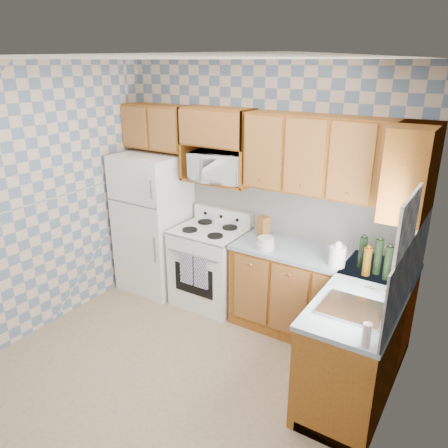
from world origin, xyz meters
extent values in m
plane|color=#7C6751|center=(0.00, 0.00, 0.00)|extent=(3.40, 3.40, 0.00)
cube|color=slate|center=(0.00, 1.60, 1.35)|extent=(3.40, 0.02, 2.70)
cube|color=slate|center=(1.70, 0.00, 1.35)|extent=(0.02, 3.20, 2.70)
cube|color=white|center=(0.40, 1.59, 1.20)|extent=(2.60, 0.02, 0.56)
cube|color=white|center=(1.69, 0.80, 1.20)|extent=(0.02, 1.60, 0.56)
cube|color=white|center=(-1.27, 1.25, 0.84)|extent=(0.75, 0.70, 1.68)
cube|color=white|center=(-0.47, 1.28, 0.45)|extent=(0.76, 0.65, 0.90)
cube|color=silver|center=(-0.47, 1.28, 0.91)|extent=(0.76, 0.65, 0.02)
cube|color=white|center=(-0.47, 1.55, 1.00)|extent=(0.76, 0.08, 0.17)
cube|color=navy|center=(-0.55, 0.93, 0.55)|extent=(0.17, 0.02, 0.36)
cube|color=navy|center=(-0.36, 0.93, 0.55)|extent=(0.17, 0.02, 0.36)
cube|color=brown|center=(0.82, 1.30, 0.44)|extent=(1.75, 0.60, 0.88)
cube|color=brown|center=(1.40, 0.80, 0.44)|extent=(0.60, 1.60, 0.88)
cube|color=gray|center=(0.82, 1.30, 0.90)|extent=(1.77, 0.63, 0.04)
cube|color=gray|center=(1.40, 0.80, 0.90)|extent=(0.63, 1.60, 0.04)
cube|color=brown|center=(0.82, 1.44, 1.85)|extent=(1.75, 0.33, 0.74)
cube|color=brown|center=(-1.29, 1.44, 1.97)|extent=(0.82, 0.33, 0.50)
cube|color=brown|center=(1.53, 1.25, 1.85)|extent=(0.33, 0.70, 0.74)
cube|color=brown|center=(-0.47, 1.44, 1.44)|extent=(0.80, 0.33, 0.03)
imported|color=white|center=(-0.44, 1.40, 1.61)|extent=(0.66, 0.51, 0.32)
cube|color=#B7B7BC|center=(1.40, 0.45, 0.93)|extent=(0.48, 0.40, 0.03)
cube|color=white|center=(1.69, 0.45, 1.45)|extent=(0.02, 0.66, 0.86)
cylinder|color=black|center=(1.38, 1.16, 1.08)|extent=(0.07, 0.07, 0.32)
cylinder|color=black|center=(1.48, 1.10, 1.07)|extent=(0.07, 0.07, 0.30)
cylinder|color=#503108|center=(1.53, 1.20, 1.06)|extent=(0.07, 0.07, 0.28)
cylinder|color=#503108|center=(1.31, 1.08, 1.05)|extent=(0.07, 0.07, 0.26)
cylinder|color=black|center=(1.23, 1.22, 1.06)|extent=(0.07, 0.07, 0.29)
cube|color=brown|center=(0.14, 1.39, 1.03)|extent=(0.13, 0.13, 0.23)
cylinder|color=white|center=(1.04, 1.12, 1.01)|extent=(0.15, 0.15, 0.19)
cylinder|color=beige|center=(1.60, 0.05, 1.01)|extent=(0.06, 0.06, 0.17)
camera|label=1|loc=(2.10, -2.48, 2.68)|focal=35.00mm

